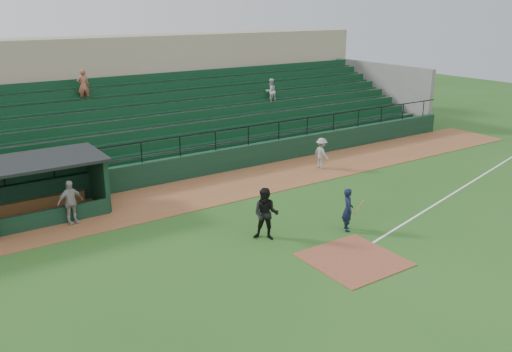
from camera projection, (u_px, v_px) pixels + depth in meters
ground at (334, 249)px, 18.89m from camera, size 90.00×90.00×0.00m
warning_track at (221, 188)px, 25.21m from camera, size 40.00×4.00×0.03m
home_plate_dirt at (353, 259)px, 18.10m from camera, size 3.00×3.00×0.03m
foul_line at (448, 196)px, 24.07m from camera, size 17.49×4.44×0.01m
stadium_structure at (148, 112)px, 31.19m from camera, size 38.00×13.08×6.40m
batter_at_plate at (348, 210)px, 20.22m from camera, size 1.13×0.74×1.70m
umpire at (266, 214)px, 19.41m from camera, size 1.22×1.21×1.99m
runner at (321, 153)px, 27.91m from camera, size 0.64×1.08×1.64m
dugout_player_a at (70, 202)px, 20.77m from camera, size 1.11×0.63×1.79m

